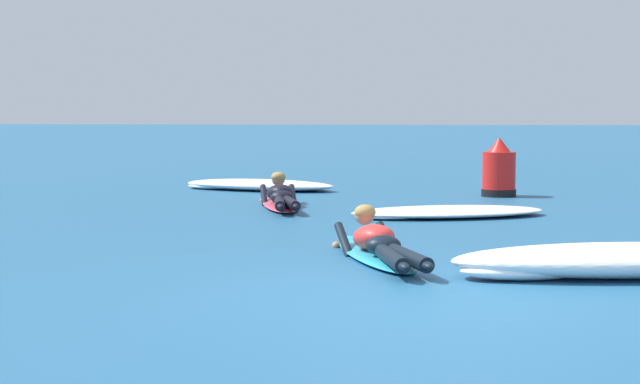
% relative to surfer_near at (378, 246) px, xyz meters
% --- Properties ---
extents(ground_plane, '(120.00, 120.00, 0.00)m').
position_rel_surfer_near_xyz_m(ground_plane, '(0.42, 7.98, -0.14)').
color(ground_plane, '#235B84').
extents(surfer_near, '(1.14, 2.69, 0.54)m').
position_rel_surfer_near_xyz_m(surfer_near, '(0.00, 0.00, 0.00)').
color(surfer_near, '#2DB2D1').
rests_on(surfer_near, ground).
extents(surfer_far, '(0.98, 2.69, 0.54)m').
position_rel_surfer_near_xyz_m(surfer_far, '(-1.57, 4.97, -0.00)').
color(surfer_far, '#E54C66').
rests_on(surfer_far, ground).
extents(whitewater_front, '(3.21, 1.33, 0.30)m').
position_rel_surfer_near_xyz_m(whitewater_front, '(2.21, -0.79, 0.00)').
color(whitewater_front, white).
rests_on(whitewater_front, ground).
extents(whitewater_mid_left, '(2.88, 1.81, 0.14)m').
position_rel_surfer_near_xyz_m(whitewater_mid_left, '(0.83, 3.95, -0.07)').
color(whitewater_mid_left, white).
rests_on(whitewater_mid_left, ground).
extents(whitewater_mid_right, '(2.98, 1.77, 0.19)m').
position_rel_surfer_near_xyz_m(whitewater_mid_right, '(-2.34, 8.00, -0.05)').
color(whitewater_mid_right, white).
rests_on(whitewater_mid_right, ground).
extents(channel_marker_buoy, '(0.57, 0.57, 0.98)m').
position_rel_surfer_near_xyz_m(channel_marker_buoy, '(1.79, 7.09, 0.25)').
color(channel_marker_buoy, red).
rests_on(channel_marker_buoy, ground).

